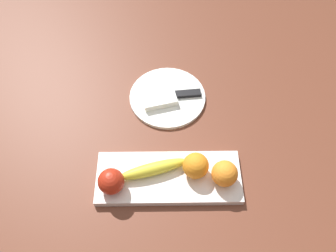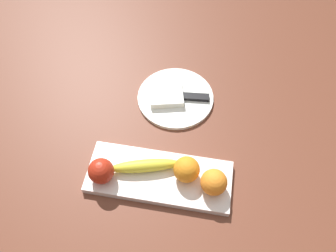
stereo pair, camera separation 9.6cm
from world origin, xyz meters
The scene contains 9 objects.
ground_plane centered at (0.00, 0.00, 0.00)m, with size 2.40×2.40×0.00m, color brown.
fruit_tray centered at (0.02, 0.03, 0.01)m, with size 0.38×0.15×0.02m, color white.
apple centered at (0.17, 0.06, 0.05)m, with size 0.07×0.07×0.07m, color #AC2714.
banana centered at (0.06, 0.02, 0.04)m, with size 0.19×0.03×0.03m, color yellow.
orange_near_apple centered at (-0.12, 0.04, 0.06)m, with size 0.07×0.07×0.07m, color orange.
orange_near_banana centered at (-0.05, 0.02, 0.06)m, with size 0.07×0.07×0.07m, color orange.
dinner_plate centered at (0.02, -0.25, 0.01)m, with size 0.24×0.24×0.01m, color white.
folded_napkin centered at (0.05, -0.25, 0.02)m, with size 0.10×0.10×0.02m, color white.
knife centered at (-0.02, -0.25, 0.02)m, with size 0.18×0.04×0.01m.
Camera 2 is at (-0.07, 0.41, 0.85)m, focal length 36.90 mm.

